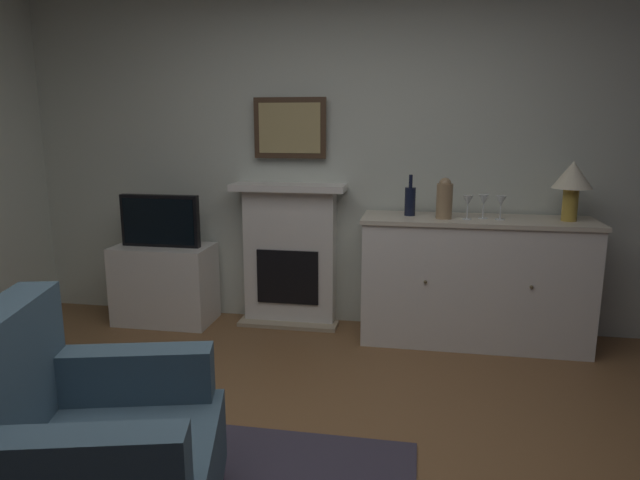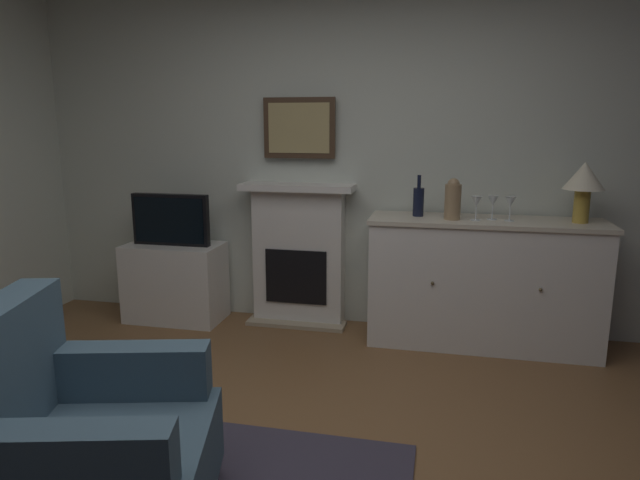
# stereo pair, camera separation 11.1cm
# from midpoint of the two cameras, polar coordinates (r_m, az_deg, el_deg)

# --- Properties ---
(wall_rear) EXTENTS (5.29, 0.06, 2.82)m
(wall_rear) POSITION_cam_midpoint_polar(r_m,az_deg,el_deg) (4.26, 2.71, 9.98)
(wall_rear) COLOR silver
(wall_rear) RESTS_ON ground_plane
(fireplace_unit) EXTENTS (0.87, 0.30, 1.10)m
(fireplace_unit) POSITION_cam_midpoint_polar(r_m,az_deg,el_deg) (4.34, -3.83, -1.50)
(fireplace_unit) COLOR white
(fireplace_unit) RESTS_ON ground_plane
(framed_picture) EXTENTS (0.55, 0.04, 0.45)m
(framed_picture) POSITION_cam_midpoint_polar(r_m,az_deg,el_deg) (4.27, -3.86, 11.34)
(framed_picture) COLOR #473323
(sideboard_cabinet) EXTENTS (1.59, 0.49, 0.91)m
(sideboard_cabinet) POSITION_cam_midpoint_polar(r_m,az_deg,el_deg) (4.08, 14.72, -4.09)
(sideboard_cabinet) COLOR white
(sideboard_cabinet) RESTS_ON ground_plane
(table_lamp) EXTENTS (0.26, 0.26, 0.40)m
(table_lamp) POSITION_cam_midpoint_polar(r_m,az_deg,el_deg) (4.05, 23.67, 5.70)
(table_lamp) COLOR #B79338
(table_lamp) RESTS_ON sideboard_cabinet
(wine_bottle) EXTENTS (0.08, 0.08, 0.29)m
(wine_bottle) POSITION_cam_midpoint_polar(r_m,az_deg,el_deg) (4.00, 8.41, 4.02)
(wine_bottle) COLOR black
(wine_bottle) RESTS_ON sideboard_cabinet
(wine_glass_left) EXTENTS (0.07, 0.07, 0.16)m
(wine_glass_left) POSITION_cam_midpoint_polar(r_m,az_deg,el_deg) (3.90, 14.09, 3.82)
(wine_glass_left) COLOR silver
(wine_glass_left) RESTS_ON sideboard_cabinet
(wine_glass_center) EXTENTS (0.07, 0.07, 0.16)m
(wine_glass_center) POSITION_cam_midpoint_polar(r_m,az_deg,el_deg) (3.97, 15.62, 3.86)
(wine_glass_center) COLOR silver
(wine_glass_center) RESTS_ON sideboard_cabinet
(wine_glass_right) EXTENTS (0.07, 0.07, 0.16)m
(wine_glass_right) POSITION_cam_midpoint_polar(r_m,az_deg,el_deg) (3.95, 17.25, 3.73)
(wine_glass_right) COLOR silver
(wine_glass_right) RESTS_ON sideboard_cabinet
(vase_decorative) EXTENTS (0.11, 0.11, 0.28)m
(vase_decorative) POSITION_cam_midpoint_polar(r_m,az_deg,el_deg) (3.90, 11.81, 4.19)
(vase_decorative) COLOR #9E7F5B
(vase_decorative) RESTS_ON sideboard_cabinet
(tv_cabinet) EXTENTS (0.75, 0.42, 0.62)m
(tv_cabinet) POSITION_cam_midpoint_polar(r_m,az_deg,el_deg) (4.59, -16.23, -4.33)
(tv_cabinet) COLOR white
(tv_cabinet) RESTS_ON ground_plane
(tv_set) EXTENTS (0.62, 0.07, 0.40)m
(tv_set) POSITION_cam_midpoint_polar(r_m,az_deg,el_deg) (4.45, -16.73, 1.88)
(tv_set) COLOR black
(tv_set) RESTS_ON tv_cabinet
(armchair) EXTENTS (0.97, 0.94, 0.92)m
(armchair) POSITION_cam_midpoint_polar(r_m,az_deg,el_deg) (2.34, -24.19, -19.16)
(armchair) COLOR #3F596B
(armchair) RESTS_ON ground_plane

